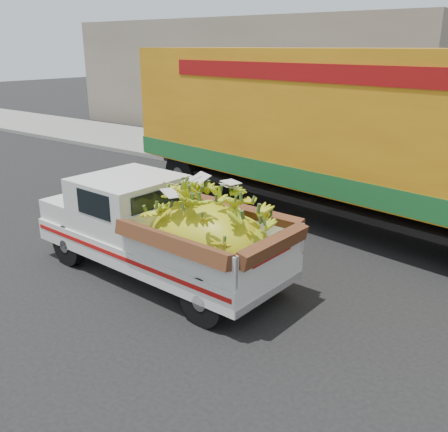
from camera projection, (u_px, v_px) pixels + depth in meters
The scene contains 6 objects.
ground at pixel (144, 283), 8.51m from camera, with size 100.00×100.00×0.00m, color black.
curb at pixel (333, 188), 13.97m from camera, with size 60.00×0.25×0.15m, color gray.
sidewalk at pixel (363, 173), 15.55m from camera, with size 60.00×4.00×0.14m, color gray.
building_left at pixel (256, 76), 23.79m from camera, with size 18.00×6.00×5.00m, color gray.
pickup_truck at pixel (173, 232), 8.32m from camera, with size 4.81×1.92×1.66m.
semi_trailer at pixel (352, 131), 10.61m from camera, with size 12.07×4.28×3.80m.
Camera 1 is at (5.76, -5.27, 3.84)m, focal length 40.00 mm.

